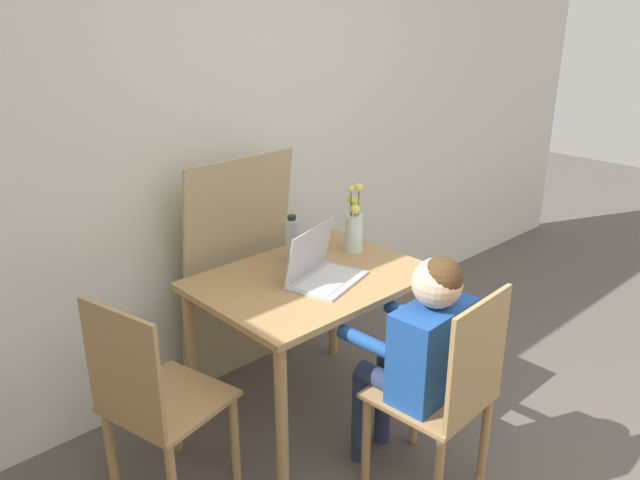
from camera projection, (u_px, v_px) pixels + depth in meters
name	position (u px, v px, depth m)	size (l,w,h in m)	color
wall_back	(236.00, 134.00, 3.04)	(6.40, 0.05, 2.50)	silver
dining_table	(312.00, 296.00, 2.81)	(1.00, 0.73, 0.72)	tan
chair_occupied	(445.00, 394.00, 2.38)	(0.42, 0.42, 0.89)	tan
chair_spare	(154.00, 402.00, 2.33)	(0.48, 0.48, 0.89)	tan
person_seated	(422.00, 342.00, 2.39)	(0.38, 0.44, 1.00)	#1E4C9E
laptop	(320.00, 268.00, 2.71)	(0.40, 0.32, 0.24)	#B2B2B7
flower_vase	(354.00, 226.00, 3.01)	(0.09, 0.09, 0.34)	silver
water_bottle	(292.00, 239.00, 2.90)	(0.07, 0.07, 0.22)	silver
cardboard_panel	(236.00, 273.00, 3.09)	(0.60, 0.18, 1.20)	tan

